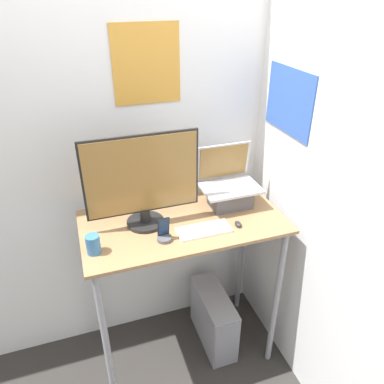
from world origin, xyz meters
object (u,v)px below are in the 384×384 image
object	(u,v)px
cell_phone	(164,234)
computer_tower	(214,318)
monitor	(143,183)
keyboard	(204,230)
laptop	(229,191)
mouse	(238,224)

from	to	relation	value
cell_phone	computer_tower	distance (m)	1.03
monitor	keyboard	xyz separation A→B (m)	(0.29, -0.18, -0.26)
laptop	keyboard	xyz separation A→B (m)	(-0.25, -0.22, -0.09)
keyboard	cell_phone	world-z (taller)	cell_phone
laptop	monitor	xyz separation A→B (m)	(-0.54, -0.04, 0.16)
keyboard	computer_tower	bearing A→B (deg)	46.36
cell_phone	mouse	bearing A→B (deg)	-1.06
keyboard	laptop	bearing A→B (deg)	41.85
laptop	mouse	world-z (taller)	laptop
computer_tower	laptop	bearing A→B (deg)	33.71
cell_phone	monitor	bearing A→B (deg)	108.00
laptop	cell_phone	distance (m)	0.53
mouse	keyboard	bearing A→B (deg)	175.89
laptop	computer_tower	distance (m)	1.01
keyboard	mouse	distance (m)	0.20
monitor	mouse	size ratio (longest dim) A/B	11.21
laptop	keyboard	bearing A→B (deg)	-138.15
mouse	monitor	bearing A→B (deg)	158.27
keyboard	cell_phone	distance (m)	0.23
monitor	mouse	xyz separation A→B (m)	(0.49, -0.20, -0.25)
laptop	cell_phone	bearing A→B (deg)	-154.46
monitor	cell_phone	size ratio (longest dim) A/B	4.49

